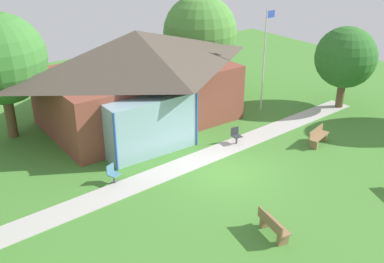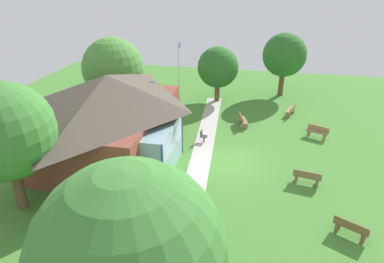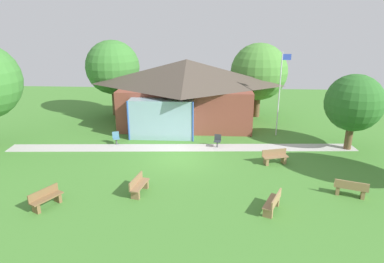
{
  "view_description": "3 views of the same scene",
  "coord_description": "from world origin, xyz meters",
  "px_view_note": "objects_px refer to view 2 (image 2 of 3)",
  "views": [
    {
      "loc": [
        -11.74,
        -13.65,
        10.18
      ],
      "look_at": [
        -0.27,
        2.19,
        1.26
      ],
      "focal_mm": 42.82,
      "sensor_mm": 36.0,
      "label": 1
    },
    {
      "loc": [
        -18.43,
        -1.51,
        10.63
      ],
      "look_at": [
        0.71,
        2.39,
        1.48
      ],
      "focal_mm": 32.04,
      "sensor_mm": 36.0,
      "label": 2
    },
    {
      "loc": [
        1.87,
        -19.07,
        8.06
      ],
      "look_at": [
        0.59,
        2.42,
        0.9
      ],
      "focal_mm": 31.81,
      "sensor_mm": 36.0,
      "label": 3
    }
  ],
  "objects_px": {
    "bench_front_left": "(351,228)",
    "bench_front_right": "(317,132)",
    "bench_front_center": "(307,177)",
    "bench_mid_right": "(243,121)",
    "flagpole": "(179,76)",
    "patio_chair_west": "(177,194)",
    "patio_chair_lawn_spare": "(203,137)",
    "tree_east_hedge": "(218,67)",
    "tree_behind_pavilion_right": "(113,69)",
    "pavilion": "(112,114)",
    "tree_behind_pavilion_left": "(4,132)",
    "bench_lawn_far_right": "(291,110)",
    "tree_far_east": "(284,55)",
    "tree_west_hedge": "(130,256)"
  },
  "relations": [
    {
      "from": "pavilion",
      "to": "tree_west_hedge",
      "type": "xyz_separation_m",
      "value": [
        -12.39,
        -6.04,
        1.67
      ]
    },
    {
      "from": "tree_behind_pavilion_left",
      "to": "patio_chair_lawn_spare",
      "type": "bearing_deg",
      "value": -40.34
    },
    {
      "from": "bench_mid_right",
      "to": "bench_front_right",
      "type": "relative_size",
      "value": 1.01
    },
    {
      "from": "bench_mid_right",
      "to": "tree_behind_pavilion_left",
      "type": "distance_m",
      "value": 16.17
    },
    {
      "from": "pavilion",
      "to": "tree_far_east",
      "type": "xyz_separation_m",
      "value": [
        13.68,
        -10.8,
        1.14
      ]
    },
    {
      "from": "tree_east_hedge",
      "to": "bench_front_right",
      "type": "bearing_deg",
      "value": -127.64
    },
    {
      "from": "bench_front_right",
      "to": "tree_behind_pavilion_left",
      "type": "height_order",
      "value": "tree_behind_pavilion_left"
    },
    {
      "from": "bench_front_center",
      "to": "bench_mid_right",
      "type": "height_order",
      "value": "same"
    },
    {
      "from": "bench_front_center",
      "to": "tree_west_hedge",
      "type": "xyz_separation_m",
      "value": [
        -11.01,
        5.75,
        3.92
      ]
    },
    {
      "from": "tree_behind_pavilion_left",
      "to": "tree_far_east",
      "type": "bearing_deg",
      "value": -32.93
    },
    {
      "from": "flagpole",
      "to": "bench_front_center",
      "type": "relative_size",
      "value": 3.82
    },
    {
      "from": "bench_mid_right",
      "to": "tree_east_hedge",
      "type": "relative_size",
      "value": 0.32
    },
    {
      "from": "tree_behind_pavilion_left",
      "to": "tree_behind_pavilion_right",
      "type": "relative_size",
      "value": 1.03
    },
    {
      "from": "bench_lawn_far_right",
      "to": "bench_front_right",
      "type": "distance_m",
      "value": 4.22
    },
    {
      "from": "bench_front_center",
      "to": "flagpole",
      "type": "bearing_deg",
      "value": 149.56
    },
    {
      "from": "tree_east_hedge",
      "to": "bench_mid_right",
      "type": "bearing_deg",
      "value": -152.65
    },
    {
      "from": "bench_lawn_far_right",
      "to": "tree_west_hedge",
      "type": "distance_m",
      "value": 22.16
    },
    {
      "from": "flagpole",
      "to": "bench_mid_right",
      "type": "height_order",
      "value": "flagpole"
    },
    {
      "from": "patio_chair_lawn_spare",
      "to": "tree_behind_pavilion_left",
      "type": "xyz_separation_m",
      "value": [
        -8.86,
        7.52,
        3.73
      ]
    },
    {
      "from": "bench_front_center",
      "to": "bench_front_right",
      "type": "distance_m",
      "value": 6.32
    },
    {
      "from": "tree_behind_pavilion_left",
      "to": "tree_far_east",
      "type": "xyz_separation_m",
      "value": [
        20.05,
        -12.99,
        -0.35
      ]
    },
    {
      "from": "bench_front_center",
      "to": "bench_lawn_far_right",
      "type": "bearing_deg",
      "value": 103.1
    },
    {
      "from": "bench_lawn_far_right",
      "to": "tree_behind_pavilion_right",
      "type": "height_order",
      "value": "tree_behind_pavilion_right"
    },
    {
      "from": "pavilion",
      "to": "tree_behind_pavilion_right",
      "type": "distance_m",
      "value": 6.5
    },
    {
      "from": "bench_front_right",
      "to": "patio_chair_west",
      "type": "height_order",
      "value": "patio_chair_west"
    },
    {
      "from": "patio_chair_lawn_spare",
      "to": "tree_east_hedge",
      "type": "relative_size",
      "value": 0.18
    },
    {
      "from": "bench_mid_right",
      "to": "patio_chair_west",
      "type": "bearing_deg",
      "value": -30.14
    },
    {
      "from": "pavilion",
      "to": "bench_mid_right",
      "type": "bearing_deg",
      "value": -53.39
    },
    {
      "from": "bench_front_center",
      "to": "bench_lawn_far_right",
      "type": "distance_m",
      "value": 10.11
    },
    {
      "from": "bench_front_left",
      "to": "patio_chair_lawn_spare",
      "type": "bearing_deg",
      "value": 164.61
    },
    {
      "from": "bench_front_center",
      "to": "bench_front_right",
      "type": "xyz_separation_m",
      "value": [
        6.19,
        -1.28,
        0.0
      ]
    },
    {
      "from": "flagpole",
      "to": "bench_front_left",
      "type": "bearing_deg",
      "value": -138.68
    },
    {
      "from": "tree_west_hedge",
      "to": "tree_far_east",
      "type": "distance_m",
      "value": 26.51
    },
    {
      "from": "bench_front_left",
      "to": "bench_front_right",
      "type": "bearing_deg",
      "value": 120.12
    },
    {
      "from": "bench_front_right",
      "to": "patio_chair_west",
      "type": "relative_size",
      "value": 1.8
    },
    {
      "from": "bench_mid_right",
      "to": "tree_behind_pavilion_right",
      "type": "distance_m",
      "value": 10.72
    },
    {
      "from": "flagpole",
      "to": "tree_behind_pavilion_right",
      "type": "height_order",
      "value": "tree_behind_pavilion_right"
    },
    {
      "from": "pavilion",
      "to": "tree_behind_pavilion_right",
      "type": "relative_size",
      "value": 1.75
    },
    {
      "from": "bench_mid_right",
      "to": "tree_behind_pavilion_right",
      "type": "xyz_separation_m",
      "value": [
        0.15,
        10.15,
        3.45
      ]
    },
    {
      "from": "flagpole",
      "to": "bench_lawn_far_right",
      "type": "xyz_separation_m",
      "value": [
        1.92,
        -8.84,
        -2.87
      ]
    },
    {
      "from": "flagpole",
      "to": "tree_east_hedge",
      "type": "relative_size",
      "value": 1.22
    },
    {
      "from": "pavilion",
      "to": "bench_front_left",
      "type": "distance_m",
      "value": 14.46
    },
    {
      "from": "pavilion",
      "to": "flagpole",
      "type": "height_order",
      "value": "flagpole"
    },
    {
      "from": "flagpole",
      "to": "tree_west_hedge",
      "type": "height_order",
      "value": "tree_west_hedge"
    },
    {
      "from": "bench_front_center",
      "to": "tree_behind_pavilion_left",
      "type": "relative_size",
      "value": 0.24
    },
    {
      "from": "bench_lawn_far_right",
      "to": "tree_behind_pavilion_left",
      "type": "height_order",
      "value": "tree_behind_pavilion_left"
    },
    {
      "from": "bench_front_left",
      "to": "tree_behind_pavilion_left",
      "type": "height_order",
      "value": "tree_behind_pavilion_left"
    },
    {
      "from": "bench_front_left",
      "to": "tree_east_hedge",
      "type": "bearing_deg",
      "value": 145.6
    },
    {
      "from": "bench_front_left",
      "to": "patio_chair_lawn_spare",
      "type": "height_order",
      "value": "patio_chair_lawn_spare"
    },
    {
      "from": "bench_front_center",
      "to": "tree_west_hedge",
      "type": "bearing_deg",
      "value": -106.14
    }
  ]
}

